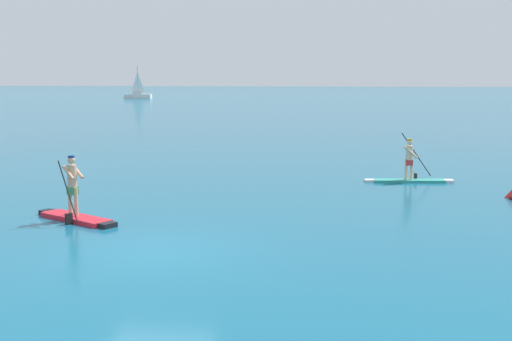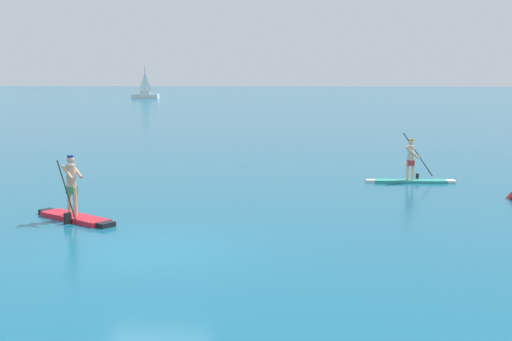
{
  "view_description": "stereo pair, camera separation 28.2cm",
  "coord_description": "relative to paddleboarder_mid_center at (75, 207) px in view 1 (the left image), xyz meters",
  "views": [
    {
      "loc": [
        4.08,
        -14.11,
        4.0
      ],
      "look_at": [
        1.51,
        6.82,
        0.9
      ],
      "focal_mm": 45.59,
      "sensor_mm": 36.0,
      "label": 1
    },
    {
      "loc": [
        4.36,
        -14.07,
        4.0
      ],
      "look_at": [
        1.51,
        6.82,
        0.9
      ],
      "focal_mm": 45.59,
      "sensor_mm": 36.0,
      "label": 2
    }
  ],
  "objects": [
    {
      "name": "sailboat_left_horizon",
      "position": [
        -26.74,
        92.14,
        0.35
      ],
      "size": [
        4.65,
        1.48,
        5.54
      ],
      "rotation": [
        0.0,
        0.0,
        3.17
      ],
      "color": "white",
      "rests_on": "ground"
    },
    {
      "name": "paddleboarder_far_right",
      "position": [
        9.93,
        7.87,
        0.0
      ],
      "size": [
        3.35,
        0.94,
        1.88
      ],
      "rotation": [
        0.0,
        0.0,
        0.1
      ],
      "color": "teal",
      "rests_on": "ground"
    },
    {
      "name": "paddleboarder_mid_center",
      "position": [
        0.0,
        0.0,
        0.0
      ],
      "size": [
        2.79,
        1.89,
        1.82
      ],
      "rotation": [
        0.0,
        0.0,
        -0.54
      ],
      "color": "red",
      "rests_on": "ground"
    },
    {
      "name": "ground",
      "position": [
        3.05,
        -2.78,
        -0.37
      ],
      "size": [
        440.0,
        440.0,
        0.0
      ],
      "primitive_type": "plane",
      "color": "#145B7A"
    }
  ]
}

